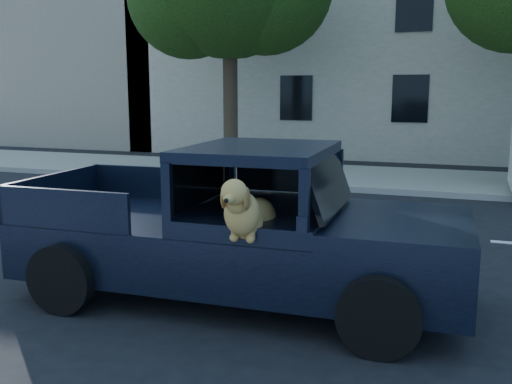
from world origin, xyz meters
TOP-DOWN VIEW (x-y plane):
  - ground at (0.00, 0.00)m, footprint 120.00×120.00m
  - far_sidewalk at (0.00, 9.20)m, footprint 60.00×4.00m
  - lane_stripes at (2.00, 3.40)m, footprint 21.60×0.14m
  - building_main at (3.00, 16.50)m, footprint 26.00×6.00m
  - building_left at (-15.00, 16.50)m, footprint 12.00×6.00m
  - pickup_truck at (0.06, -0.48)m, footprint 5.34×2.75m

SIDE VIEW (x-z plane):
  - ground at x=0.00m, z-range 0.00..0.00m
  - lane_stripes at x=2.00m, z-range 0.00..0.01m
  - far_sidewalk at x=0.00m, z-range 0.00..0.15m
  - pickup_truck at x=0.06m, z-range -0.31..1.59m
  - building_left at x=-15.00m, z-range 0.00..8.00m
  - building_main at x=3.00m, z-range 0.00..9.00m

